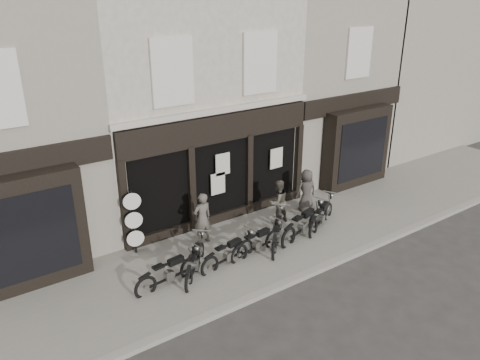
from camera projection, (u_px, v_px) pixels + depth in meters
ground_plane at (274, 259)px, 14.24m from camera, size 90.00×90.00×0.00m
pavement at (256, 245)px, 14.90m from camera, size 30.00×4.20×0.12m
kerb at (301, 277)px, 13.26m from camera, size 30.00×0.25×0.13m
central_building at (176, 94)px, 17.23m from camera, size 7.30×6.22×8.34m
neighbour_right at (305, 78)px, 20.57m from camera, size 5.60×6.73×8.34m
filler_right at (418, 61)px, 24.95m from camera, size 11.00×6.00×8.20m
motorcycle_0 at (169, 275)px, 12.76m from camera, size 2.11×0.58×1.01m
motorcycle_1 at (195, 264)px, 13.27m from camera, size 1.62×1.69×1.01m
motorcycle_2 at (229, 255)px, 13.72m from camera, size 2.04×0.59×0.98m
motorcycle_3 at (257, 244)px, 14.30m from camera, size 2.07×0.56×0.99m
motorcycle_4 at (277, 235)px, 14.80m from camera, size 1.76×1.74×1.07m
motorcycle_5 at (303, 226)px, 15.28m from camera, size 2.30×0.95×1.13m
motorcycle_6 at (321, 218)px, 15.93m from camera, size 2.00×1.22×1.03m
man_left at (202, 218)px, 14.66m from camera, size 0.63×0.43×1.70m
man_centre at (278, 202)px, 15.99m from camera, size 0.76×0.59×1.56m
man_right at (306, 190)px, 16.87m from camera, size 0.85×0.64×1.57m
advert_sign_post at (134, 225)px, 14.03m from camera, size 0.53×0.34×2.19m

